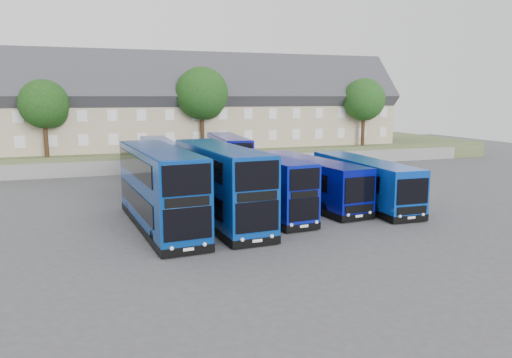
% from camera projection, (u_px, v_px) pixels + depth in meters
% --- Properties ---
extents(ground, '(120.00, 120.00, 0.00)m').
position_uv_depth(ground, '(264.00, 225.00, 31.36)').
color(ground, '#434348').
rests_on(ground, ground).
extents(retaining_wall, '(70.00, 0.40, 1.50)m').
position_uv_depth(retaining_wall, '(188.00, 164.00, 53.61)').
color(retaining_wall, slate).
rests_on(retaining_wall, ground).
extents(earth_bank, '(80.00, 20.00, 2.00)m').
position_uv_depth(earth_bank, '(172.00, 152.00, 62.89)').
color(earth_bank, '#42532F').
rests_on(earth_bank, ground).
extents(terrace_row, '(54.00, 10.40, 11.20)m').
position_uv_depth(terrace_row, '(177.00, 108.00, 58.24)').
color(terrace_row, tan).
rests_on(terrace_row, earth_bank).
extents(dd_front_left, '(3.76, 12.44, 4.88)m').
position_uv_depth(dd_front_left, '(160.00, 190.00, 30.20)').
color(dd_front_left, navy).
rests_on(dd_front_left, ground).
extents(dd_front_mid, '(3.55, 12.32, 4.84)m').
position_uv_depth(dd_front_mid, '(220.00, 186.00, 31.69)').
color(dd_front_mid, navy).
rests_on(dd_front_mid, ground).
extents(dd_front_right, '(3.09, 10.18, 3.98)m').
position_uv_depth(dd_front_right, '(268.00, 187.00, 33.74)').
color(dd_front_right, '#081497').
rests_on(dd_front_right, ground).
extents(dd_rear_left, '(2.58, 10.41, 4.11)m').
position_uv_depth(dd_rear_left, '(159.00, 164.00, 44.61)').
color(dd_rear_left, '#082A96').
rests_on(dd_rear_left, ground).
extents(dd_rear_right, '(3.32, 10.86, 4.25)m').
position_uv_depth(dd_rear_right, '(228.00, 159.00, 47.41)').
color(dd_rear_right, '#070980').
rests_on(dd_rear_right, ground).
extents(coach_east_a, '(3.89, 12.63, 3.40)m').
position_uv_depth(coach_east_a, '(309.00, 182.00, 37.29)').
color(coach_east_a, '#060B7D').
rests_on(coach_east_a, ground).
extents(coach_east_b, '(2.91, 12.38, 3.37)m').
position_uv_depth(coach_east_b, '(363.00, 182.00, 37.10)').
color(coach_east_b, '#0839A2').
rests_on(coach_east_b, ground).
extents(tree_west, '(4.80, 4.80, 7.65)m').
position_uv_depth(tree_west, '(45.00, 106.00, 49.12)').
color(tree_west, '#382314').
rests_on(tree_west, earth_bank).
extents(tree_mid, '(5.76, 5.76, 9.18)m').
position_uv_depth(tree_mid, '(203.00, 96.00, 54.59)').
color(tree_mid, '#382314').
rests_on(tree_mid, earth_bank).
extents(tree_east, '(5.12, 5.12, 8.16)m').
position_uv_depth(tree_east, '(365.00, 101.00, 60.70)').
color(tree_east, '#382314').
rests_on(tree_east, earth_bank).
extents(tree_far, '(5.44, 5.44, 8.67)m').
position_uv_depth(tree_far, '(376.00, 98.00, 69.11)').
color(tree_far, '#382314').
rests_on(tree_far, earth_bank).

